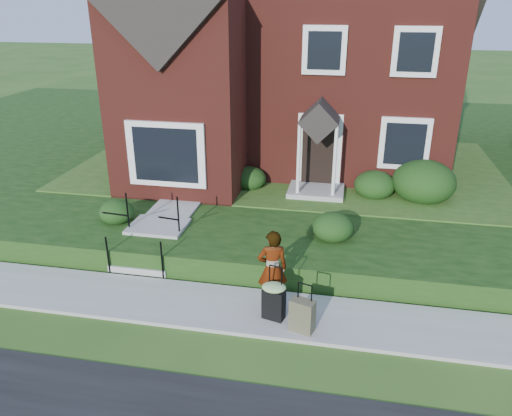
% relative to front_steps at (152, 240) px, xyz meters
% --- Properties ---
extents(ground, '(120.00, 120.00, 0.00)m').
position_rel_front_steps_xyz_m(ground, '(2.50, -1.84, -0.47)').
color(ground, '#2D5119').
rests_on(ground, ground).
extents(sidewalk, '(60.00, 1.60, 0.08)m').
position_rel_front_steps_xyz_m(sidewalk, '(2.50, -1.84, -0.43)').
color(sidewalk, '#9E9B93').
rests_on(sidewalk, ground).
extents(terrace, '(44.00, 20.00, 0.60)m').
position_rel_front_steps_xyz_m(terrace, '(6.50, 9.06, -0.17)').
color(terrace, '#15340E').
rests_on(terrace, ground).
extents(walkway, '(1.20, 6.00, 0.06)m').
position_rel_front_steps_xyz_m(walkway, '(0.00, 3.16, 0.16)').
color(walkway, '#9E9B93').
rests_on(walkway, terrace).
extents(main_house, '(10.40, 10.20, 9.40)m').
position_rel_front_steps_xyz_m(main_house, '(2.29, 7.76, 4.79)').
color(main_house, maroon).
rests_on(main_house, terrace).
extents(front_steps, '(1.40, 2.02, 1.50)m').
position_rel_front_steps_xyz_m(front_steps, '(0.00, 0.00, 0.00)').
color(front_steps, '#9E9B93').
rests_on(front_steps, ground).
extents(foundation_shrubs, '(10.05, 4.49, 1.24)m').
position_rel_front_steps_xyz_m(foundation_shrubs, '(3.94, 3.26, 0.63)').
color(foundation_shrubs, black).
rests_on(foundation_shrubs, terrace).
extents(woman, '(0.71, 0.57, 1.67)m').
position_rel_front_steps_xyz_m(woman, '(3.23, -1.58, 0.44)').
color(woman, '#999999').
rests_on(woman, sidewalk).
extents(suitcase_black, '(0.55, 0.49, 1.14)m').
position_rel_front_steps_xyz_m(suitcase_black, '(3.34, -2.04, 0.05)').
color(suitcase_black, black).
rests_on(suitcase_black, sidewalk).
extents(suitcase_olive, '(0.51, 0.39, 0.99)m').
position_rel_front_steps_xyz_m(suitcase_olive, '(3.93, -2.33, -0.06)').
color(suitcase_olive, brown).
rests_on(suitcase_olive, sidewalk).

